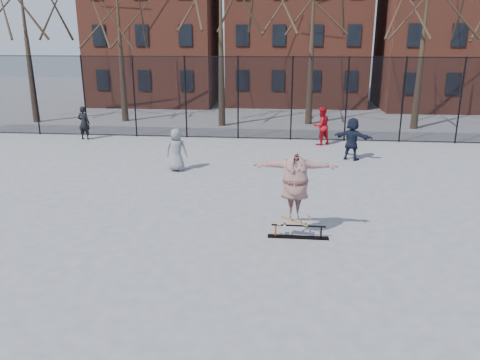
# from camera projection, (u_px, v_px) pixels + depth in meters

# --- Properties ---
(ground) EXTENTS (100.00, 100.00, 0.00)m
(ground) POSITION_uv_depth(u_px,v_px,m) (237.00, 254.00, 10.80)
(ground) COLOR slate
(skate_rail) EXTENTS (1.52, 0.23, 0.33)m
(skate_rail) POSITION_uv_depth(u_px,v_px,m) (298.00, 233.00, 11.65)
(skate_rail) COLOR black
(skate_rail) RESTS_ON ground
(skateboard) EXTENTS (0.74, 0.18, 0.09)m
(skateboard) POSITION_uv_depth(u_px,v_px,m) (294.00, 223.00, 11.59)
(skateboard) COLOR #9F713F
(skateboard) RESTS_ON skate_rail
(skater) EXTENTS (2.06, 0.65, 1.66)m
(skater) POSITION_uv_depth(u_px,v_px,m) (295.00, 190.00, 11.34)
(skater) COLOR #4E3483
(skater) RESTS_ON skateboard
(bystander_grey) EXTENTS (0.79, 0.52, 1.61)m
(bystander_grey) POSITION_uv_depth(u_px,v_px,m) (176.00, 150.00, 17.38)
(bystander_grey) COLOR slate
(bystander_grey) RESTS_ON ground
(bystander_black) EXTENTS (0.62, 0.43, 1.64)m
(bystander_black) POSITION_uv_depth(u_px,v_px,m) (84.00, 123.00, 22.89)
(bystander_black) COLOR black
(bystander_black) RESTS_ON ground
(bystander_red) EXTENTS (1.09, 1.04, 1.78)m
(bystander_red) POSITION_uv_depth(u_px,v_px,m) (321.00, 126.00, 21.70)
(bystander_red) COLOR #AB0F18
(bystander_red) RESTS_ON ground
(bystander_navy) EXTENTS (1.68, 1.13, 1.74)m
(bystander_navy) POSITION_uv_depth(u_px,v_px,m) (352.00, 139.00, 18.98)
(bystander_navy) COLOR black
(bystander_navy) RESTS_ON ground
(fence) EXTENTS (34.03, 0.07, 4.00)m
(fence) POSITION_uv_depth(u_px,v_px,m) (267.00, 97.00, 22.58)
(fence) COLOR black
(fence) RESTS_ON ground
(rowhouses) EXTENTS (29.00, 7.00, 13.00)m
(rowhouses) POSITION_uv_depth(u_px,v_px,m) (287.00, 20.00, 33.73)
(rowhouses) COLOR brown
(rowhouses) RESTS_ON ground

